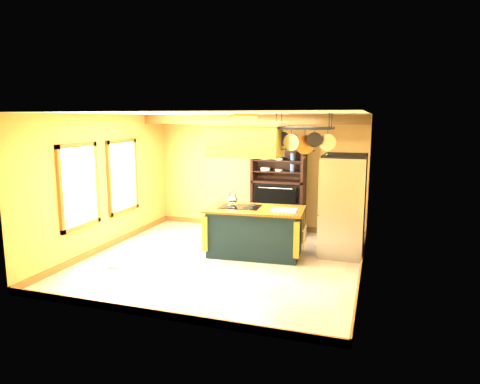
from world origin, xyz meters
The scene contains 15 objects.
floor centered at (0.00, 0.00, 0.00)m, with size 5.00×5.00×0.00m, color beige.
ceiling centered at (0.00, 0.00, 2.70)m, with size 5.00×5.00×0.00m, color white.
wall_back centered at (0.00, 2.50, 1.35)m, with size 5.00×0.02×2.70m, color tan.
wall_front centered at (0.00, -2.50, 1.35)m, with size 5.00×0.02×2.70m, color tan.
wall_left centered at (-2.50, 0.00, 1.35)m, with size 0.02×5.00×2.70m, color tan.
wall_right centered at (2.50, 0.00, 1.35)m, with size 0.02×5.00×2.70m, color tan.
ceiling_beam centered at (0.00, 1.70, 2.59)m, with size 5.00×0.15×0.20m, color olive.
window_near centered at (-2.47, -0.80, 1.40)m, with size 0.06×1.06×1.56m.
window_far centered at (-2.47, 0.60, 1.40)m, with size 0.06×1.06×1.56m.
kitchen_island centered at (0.48, 0.50, 0.47)m, with size 1.92×1.16×1.11m.
range_hood centered at (0.29, 0.50, 2.25)m, with size 1.44×0.81×0.80m.
pot_rack centered at (1.39, 0.52, 2.33)m, with size 1.10×0.51×0.73m.
refrigerator centered at (2.07, 1.07, 0.93)m, with size 0.82×0.97×1.90m.
hutch centered at (0.54, 2.27, 0.83)m, with size 1.20×0.55×2.12m.
floor_register centered at (-1.64, -1.02, 0.01)m, with size 0.28×0.12×0.01m, color black.
Camera 1 is at (2.69, -7.18, 2.61)m, focal length 32.00 mm.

